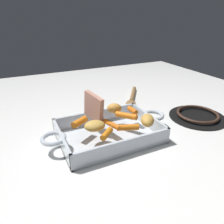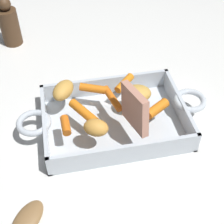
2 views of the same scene
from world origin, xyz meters
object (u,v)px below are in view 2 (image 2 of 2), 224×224
object	(u,v)px
baby_carrot_southwest	(124,83)
potato_golden_small	(137,93)
baby_carrot_northwest	(84,112)
baby_carrot_center_right	(66,125)
potato_whole	(96,128)
roast_slice_outer	(135,109)
pepper_mill	(9,24)
baby_carrot_northeast	(157,109)
roasting_dish	(114,120)
potato_corner	(63,90)
baby_carrot_long	(111,99)
baby_carrot_short	(94,89)

from	to	relation	value
baby_carrot_southwest	potato_golden_small	size ratio (longest dim) A/B	0.91
baby_carrot_southwest	baby_carrot_northwest	size ratio (longest dim) A/B	0.76
baby_carrot_center_right	baby_carrot_northwest	distance (m)	0.05
potato_whole	baby_carrot_southwest	bearing A→B (deg)	56.14
roast_slice_outer	pepper_mill	bearing A→B (deg)	120.50
baby_carrot_center_right	baby_carrot_northeast	xyz separation A→B (m)	(0.19, 0.01, 0.00)
roasting_dish	potato_whole	world-z (taller)	potato_whole
potato_whole	baby_carrot_center_right	bearing A→B (deg)	155.87
roasting_dish	baby_carrot_southwest	bearing A→B (deg)	61.41
potato_golden_small	potato_corner	xyz separation A→B (m)	(-0.15, 0.04, 0.00)
potato_whole	pepper_mill	world-z (taller)	pepper_mill
baby_carrot_southwest	potato_corner	size ratio (longest dim) A/B	0.90
roast_slice_outer	baby_carrot_northeast	xyz separation A→B (m)	(0.05, 0.02, -0.03)
potato_golden_small	potato_whole	world-z (taller)	potato_whole
baby_carrot_southwest	potato_corner	world-z (taller)	potato_corner
baby_carrot_southwest	baby_carrot_center_right	size ratio (longest dim) A/B	1.29
baby_carrot_northeast	potato_whole	bearing A→B (deg)	-166.07
baby_carrot_southwest	pepper_mill	size ratio (longest dim) A/B	0.40
pepper_mill	baby_carrot_northeast	bearing A→B (deg)	-52.95
roasting_dish	baby_carrot_southwest	size ratio (longest dim) A/B	7.47
baby_carrot_northwest	potato_golden_small	bearing A→B (deg)	13.39
roasting_dish	baby_carrot_northeast	world-z (taller)	baby_carrot_northeast
baby_carrot_long	roasting_dish	bearing A→B (deg)	-80.68
baby_carrot_short	pepper_mill	bearing A→B (deg)	120.84
baby_carrot_center_right	roast_slice_outer	bearing A→B (deg)	-5.85
baby_carrot_northwest	potato_whole	size ratio (longest dim) A/B	1.48
baby_carrot_northwest	potato_corner	bearing A→B (deg)	117.14
roast_slice_outer	potato_corner	size ratio (longest dim) A/B	1.35
pepper_mill	potato_corner	bearing A→B (deg)	-69.02
baby_carrot_long	potato_corner	bearing A→B (deg)	159.08
baby_carrot_southwest	baby_carrot_short	xyz separation A→B (m)	(-0.07, -0.01, 0.00)
roasting_dish	roast_slice_outer	size ratio (longest dim) A/B	4.96
roasting_dish	baby_carrot_center_right	world-z (taller)	baby_carrot_center_right
baby_carrot_northwest	baby_carrot_short	bearing A→B (deg)	64.49
potato_whole	baby_carrot_northwest	bearing A→B (deg)	107.35
potato_golden_small	pepper_mill	bearing A→B (deg)	127.82
roast_slice_outer	baby_carrot_southwest	xyz separation A→B (m)	(0.01, 0.11, -0.03)
roasting_dish	baby_carrot_short	distance (m)	0.08
baby_carrot_southwest	potato_whole	xyz separation A→B (m)	(-0.08, -0.13, 0.01)
pepper_mill	baby_carrot_southwest	bearing A→B (deg)	-50.19
baby_carrot_short	pepper_mill	xyz separation A→B (m)	(-0.18, 0.31, 0.00)
roast_slice_outer	baby_carrot_northwest	distance (m)	0.11
baby_carrot_northwest	potato_golden_small	size ratio (longest dim) A/B	1.20
roasting_dish	baby_carrot_northeast	xyz separation A→B (m)	(0.08, -0.03, 0.04)
roasting_dish	baby_carrot_long	bearing A→B (deg)	99.32
roasting_dish	roast_slice_outer	bearing A→B (deg)	-59.63
potato_corner	pepper_mill	size ratio (longest dim) A/B	0.45
roast_slice_outer	baby_carrot_northeast	bearing A→B (deg)	21.45
baby_carrot_northeast	baby_carrot_short	xyz separation A→B (m)	(-0.11, 0.09, -0.00)
baby_carrot_northeast	potato_golden_small	xyz separation A→B (m)	(-0.03, 0.05, 0.00)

